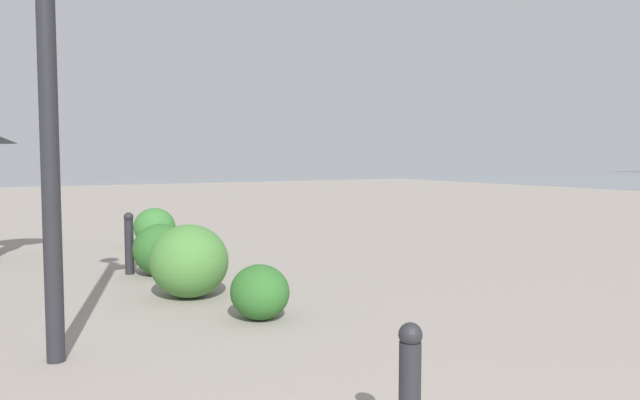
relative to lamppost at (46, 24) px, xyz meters
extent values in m
cylinder|color=#232328|center=(0.00, 0.00, -0.72)|extent=(0.14, 0.14, 3.78)
cylinder|color=#232328|center=(-2.59, -1.46, -2.30)|extent=(0.12, 0.12, 0.62)
sphere|color=#232328|center=(-2.59, -1.46, -1.95)|extent=(0.13, 0.13, 0.13)
cylinder|color=#232328|center=(3.40, -1.34, -2.24)|extent=(0.12, 0.12, 0.75)
sphere|color=#232328|center=(3.40, -1.34, -1.82)|extent=(0.13, 0.13, 0.13)
ellipsoid|color=#2D6628|center=(0.36, -1.91, -2.34)|extent=(0.64, 0.58, 0.54)
ellipsoid|color=#2D6628|center=(3.11, -1.69, -2.26)|extent=(0.83, 0.74, 0.70)
ellipsoid|color=#477F38|center=(1.64, -1.61, -2.19)|extent=(0.98, 0.88, 0.83)
ellipsoid|color=#387533|center=(5.87, -2.34, -2.26)|extent=(0.81, 0.73, 0.69)
camera|label=1|loc=(-5.15, 0.56, -1.00)|focal=34.68mm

